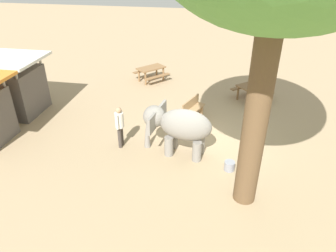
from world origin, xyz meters
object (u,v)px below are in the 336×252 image
at_px(wooden_bench, 193,108).
at_px(market_stall_white, 17,89).
at_px(elephant, 178,126).
at_px(feed_bucket, 229,166).
at_px(person_handler, 120,124).
at_px(picnic_table_near, 151,71).
at_px(picnic_table_far, 252,88).

distance_m(wooden_bench, market_stall_white, 7.72).
height_order(elephant, feed_bucket, elephant).
distance_m(person_handler, market_stall_white, 5.61).
height_order(elephant, person_handler, elephant).
bearing_deg(wooden_bench, picnic_table_near, -123.72).
height_order(wooden_bench, picnic_table_far, wooden_bench).
height_order(elephant, picnic_table_near, elephant).
distance_m(picnic_table_far, market_stall_white, 10.79).
relative_size(person_handler, picnic_table_near, 0.77).
distance_m(elephant, picnic_table_far, 5.94).
distance_m(picnic_table_near, feed_bucket, 8.64).
distance_m(picnic_table_near, picnic_table_far, 5.58).
xyz_separation_m(wooden_bench, feed_bucket, (-3.45, -1.62, -0.31)).
bearing_deg(person_handler, elephant, 0.82).
distance_m(wooden_bench, picnic_table_near, 4.85).
relative_size(person_handler, picnic_table_far, 0.77).
xyz_separation_m(wooden_bench, picnic_table_far, (2.46, -2.63, 0.12)).
xyz_separation_m(person_handler, wooden_bench, (2.68, -2.38, -0.48)).
bearing_deg(elephant, picnic_table_far, -110.25).
distance_m(market_stall_white, feed_bucket, 9.70).
distance_m(person_handler, picnic_table_near, 6.70).
bearing_deg(elephant, feed_bucket, 167.35).
height_order(person_handler, picnic_table_far, person_handler).
relative_size(picnic_table_far, market_stall_white, 0.83).
xyz_separation_m(picnic_table_far, market_stall_white, (-3.22, 10.28, 0.55)).
height_order(picnic_table_near, picnic_table_far, same).
distance_m(elephant, picnic_table_near, 7.19).
bearing_deg(market_stall_white, person_handler, -109.96).
distance_m(picnic_table_far, feed_bucket, 6.01).
height_order(wooden_bench, picnic_table_near, wooden_bench).
height_order(picnic_table_near, market_stall_white, market_stall_white).
bearing_deg(picnic_table_near, wooden_bench, 76.46).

